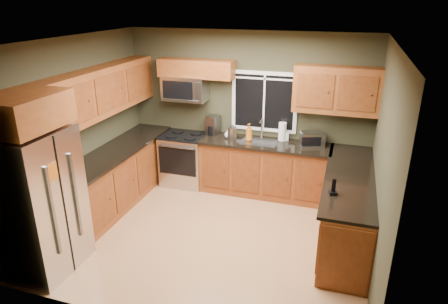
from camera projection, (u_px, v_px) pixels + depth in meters
The scene contains 29 objects.
floor at pixel (213, 234), 5.75m from camera, with size 4.20×4.20×0.00m, color #B0784D.
ceiling at pixel (211, 41), 4.76m from camera, with size 4.20×4.20×0.00m, color white.
back_wall at pixel (247, 112), 6.85m from camera, with size 4.20×4.20×0.00m, color #33311F.
front_wall at pixel (148, 212), 3.66m from camera, with size 4.20×4.20×0.00m, color #33311F.
left_wall at pixel (77, 131), 5.85m from camera, with size 3.60×3.60×0.00m, color #33311F.
right_wall at pixel (382, 166), 4.66m from camera, with size 3.60×3.60×0.00m, color #33311F.
window at pixel (264, 102), 6.68m from camera, with size 1.12×0.03×1.02m.
base_cabinets_left at pixel (119, 177), 6.51m from camera, with size 0.60×2.65×0.90m, color brown.
countertop_left at pixel (117, 150), 6.33m from camera, with size 0.65×2.65×0.04m, color black.
base_cabinets_back at pixel (265, 169), 6.80m from camera, with size 2.17×0.60×0.90m, color brown.
countertop_back at pixel (266, 144), 6.60m from camera, with size 2.17×0.65×0.04m, color black.
base_cabinets_peninsula at pixel (348, 208), 5.55m from camera, with size 0.60×2.52×0.90m.
countertop_peninsula at pixel (350, 177), 5.40m from camera, with size 0.65×2.50×0.04m, color black.
upper_cabinets_left at pixel (102, 91), 6.04m from camera, with size 0.33×2.65×0.72m, color brown.
upper_cabinets_back_left at pixel (196, 68), 6.68m from camera, with size 1.30×0.33×0.30m, color brown.
upper_cabinets_back_right at pixel (336, 90), 6.11m from camera, with size 1.30×0.33×0.72m, color brown.
upper_cabinet_over_fridge at pixel (22, 111), 4.35m from camera, with size 0.72×0.90×0.38m, color brown.
refrigerator at pixel (39, 203), 4.76m from camera, with size 0.74×0.90×1.80m.
range at pixel (185, 159), 7.18m from camera, with size 0.76×0.69×0.94m.
microwave at pixel (185, 88), 6.84m from camera, with size 0.76×0.41×0.42m.
sink at pixel (259, 141), 6.64m from camera, with size 0.60×0.42×0.36m.
toaster_oven at pixel (312, 139), 6.43m from camera, with size 0.43×0.38×0.23m.
coffee_maker at pixel (213, 126), 6.96m from camera, with size 0.23×0.29×0.32m.
kettle at pixel (232, 133), 6.70m from camera, with size 0.16×0.16×0.27m.
paper_towel_roll at pixel (282, 131), 6.65m from camera, with size 0.18×0.18×0.34m.
soap_bottle_a at pixel (249, 132), 6.65m from camera, with size 0.11×0.11×0.29m, color #C65E12.
soap_bottle_b at pixel (285, 134), 6.68m from camera, with size 0.09×0.10×0.21m, color white.
soap_bottle_c at pixel (228, 134), 6.79m from camera, with size 0.12×0.12×0.16m, color white.
cordless_phone at pixel (333, 190), 4.85m from camera, with size 0.12×0.12×0.21m.
Camera 1 is at (1.64, -4.64, 3.20)m, focal length 32.00 mm.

